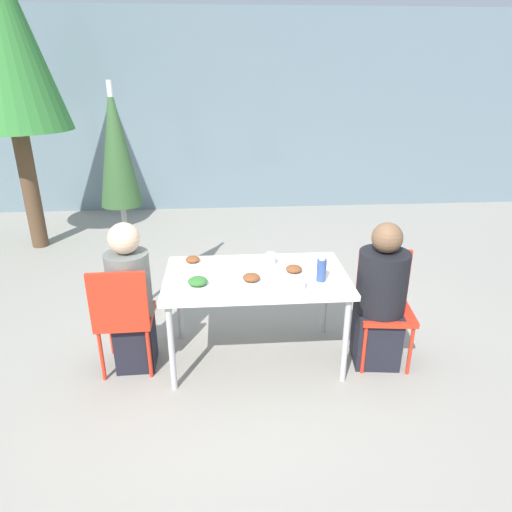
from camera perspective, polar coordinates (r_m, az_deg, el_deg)
ground_plane at (r=3.74m, az=-0.00°, el=-12.50°), size 24.00×24.00×0.00m
building_facade at (r=7.50m, az=-2.68°, el=17.37°), size 10.00×0.20×3.00m
dining_table at (r=3.41m, az=-0.00°, el=-3.26°), size 1.35×0.80×0.73m
chair_left at (r=3.46m, az=-16.28°, el=-6.76°), size 0.41×0.41×0.87m
person_left at (r=3.50m, az=-15.35°, el=-5.42°), size 0.31×0.31×1.16m
chair_right at (r=3.65m, az=15.72°, el=-5.09°), size 0.44×0.44×0.87m
person_right at (r=3.56m, az=15.25°, el=-5.36°), size 0.37×0.37×1.14m
closed_umbrella at (r=4.06m, az=-16.96°, el=11.86°), size 0.36×0.36×2.06m
plate_0 at (r=3.41m, az=4.75°, el=-1.82°), size 0.22×0.22×0.06m
plate_1 at (r=3.22m, az=-7.29°, el=-3.39°), size 0.25×0.25×0.07m
plate_2 at (r=3.60m, az=-7.92°, el=-0.62°), size 0.20×0.20×0.06m
plate_3 at (r=3.26m, az=-0.58°, el=-2.93°), size 0.23×0.23×0.06m
bottle at (r=3.29m, az=8.19°, el=-1.68°), size 0.07×0.07×0.18m
drinking_cup at (r=3.55m, az=1.86°, el=-0.34°), size 0.08×0.08×0.09m
salad_bowl at (r=3.18m, az=4.50°, el=-3.52°), size 0.19×0.19×0.06m
tree_behind_left at (r=6.26m, az=-29.31°, el=23.18°), size 1.26×1.26×3.62m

